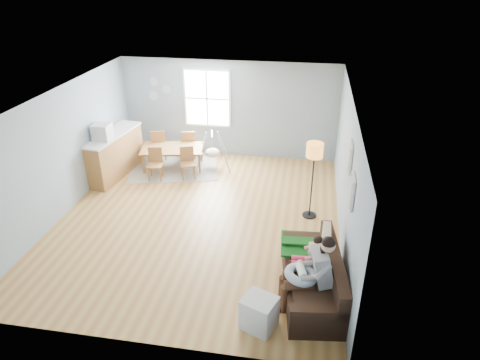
% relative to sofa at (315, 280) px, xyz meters
% --- Properties ---
extents(room, '(8.40, 9.40, 3.90)m').
position_rel_sofa_xyz_m(room, '(-2.51, 2.01, 2.13)').
color(room, '#A7713B').
extents(window, '(1.32, 0.08, 1.62)m').
position_rel_sofa_xyz_m(window, '(-3.11, 5.48, 1.36)').
color(window, white).
rests_on(window, room).
extents(pictures, '(0.05, 1.34, 0.74)m').
position_rel_sofa_xyz_m(pictures, '(0.46, 0.96, 1.56)').
color(pictures, white).
rests_on(pictures, room).
extents(wall_plates, '(0.67, 0.02, 0.66)m').
position_rel_sofa_xyz_m(wall_plates, '(-4.51, 5.48, 1.54)').
color(wall_plates, '#97ACB5').
rests_on(wall_plates, room).
extents(sofa, '(1.13, 2.13, 0.83)m').
position_rel_sofa_xyz_m(sofa, '(0.00, 0.00, 0.00)').
color(sofa, black).
rests_on(sofa, room).
extents(green_throw, '(0.98, 0.84, 0.04)m').
position_rel_sofa_xyz_m(green_throw, '(-0.16, 0.66, 0.23)').
color(green_throw, '#16601C').
rests_on(green_throw, sofa).
extents(beige_pillow, '(0.13, 0.47, 0.47)m').
position_rel_sofa_xyz_m(beige_pillow, '(0.14, 0.56, 0.45)').
color(beige_pillow, tan).
rests_on(beige_pillow, sofa).
extents(father, '(1.00, 0.54, 1.35)m').
position_rel_sofa_xyz_m(father, '(-0.09, -0.31, 0.43)').
color(father, gray).
rests_on(father, sofa).
extents(nursing_pillow, '(0.66, 0.65, 0.22)m').
position_rel_sofa_xyz_m(nursing_pillow, '(-0.24, -0.32, 0.35)').
color(nursing_pillow, '#A3B5CC').
rests_on(nursing_pillow, father).
extents(infant, '(0.20, 0.38, 0.14)m').
position_rel_sofa_xyz_m(infant, '(-0.25, -0.29, 0.43)').
color(infant, white).
rests_on(infant, nursing_pillow).
extents(toddler, '(0.54, 0.27, 0.83)m').
position_rel_sofa_xyz_m(toddler, '(-0.10, 0.18, 0.41)').
color(toddler, white).
rests_on(toddler, sofa).
extents(floor_lamp, '(0.35, 0.35, 1.73)m').
position_rel_sofa_xyz_m(floor_lamp, '(-0.14, 2.50, 1.14)').
color(floor_lamp, black).
rests_on(floor_lamp, room).
extents(storage_cube, '(0.61, 0.58, 0.54)m').
position_rel_sofa_xyz_m(storage_cube, '(-0.84, -0.87, -0.02)').
color(storage_cube, silver).
rests_on(storage_cube, room).
extents(rug, '(2.68, 2.28, 0.01)m').
position_rel_sofa_xyz_m(rug, '(-3.84, 4.36, -0.29)').
color(rug, gray).
rests_on(rug, room).
extents(dining_table, '(1.78, 1.19, 0.58)m').
position_rel_sofa_xyz_m(dining_table, '(-3.84, 4.36, -0.00)').
color(dining_table, brown).
rests_on(dining_table, rug).
extents(chair_sw, '(0.43, 0.43, 0.82)m').
position_rel_sofa_xyz_m(chair_sw, '(-4.09, 3.70, 0.17)').
color(chair_sw, brown).
rests_on(chair_sw, rug).
extents(chair_se, '(0.48, 0.48, 0.82)m').
position_rel_sofa_xyz_m(chair_se, '(-3.30, 3.91, 0.16)').
color(chair_se, brown).
rests_on(chair_se, rug).
extents(chair_nw, '(0.51, 0.51, 0.89)m').
position_rel_sofa_xyz_m(chair_nw, '(-4.38, 4.81, 0.21)').
color(chair_nw, brown).
rests_on(chair_nw, rug).
extents(chair_ne, '(0.47, 0.47, 0.85)m').
position_rel_sofa_xyz_m(chair_ne, '(-3.58, 5.02, 0.18)').
color(chair_ne, brown).
rests_on(chair_ne, rug).
extents(counter, '(0.86, 2.09, 1.13)m').
position_rel_sofa_xyz_m(counter, '(-5.21, 3.75, 0.28)').
color(counter, brown).
rests_on(counter, room).
extents(monitor, '(0.41, 0.39, 0.39)m').
position_rel_sofa_xyz_m(monitor, '(-5.24, 3.37, 1.04)').
color(monitor, silver).
rests_on(monitor, counter).
extents(baby_swing, '(1.13, 1.15, 0.96)m').
position_rel_sofa_xyz_m(baby_swing, '(-2.80, 4.61, 0.14)').
color(baby_swing, silver).
rests_on(baby_swing, room).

